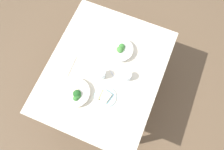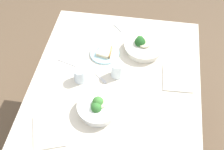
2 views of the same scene
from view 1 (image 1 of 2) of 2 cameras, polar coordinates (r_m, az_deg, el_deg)
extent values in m
plane|color=brown|center=(2.51, -1.51, -4.40)|extent=(6.00, 6.00, 0.00)
cube|color=beige|center=(1.84, -2.05, 1.15)|extent=(1.16, 0.94, 0.01)
cube|color=tan|center=(1.85, -2.03, 0.98)|extent=(1.12, 0.91, 0.02)
cylinder|color=tan|center=(2.43, -5.34, 10.99)|extent=(0.07, 0.07, 0.67)
cylinder|color=tan|center=(2.20, -15.65, -9.52)|extent=(0.07, 0.07, 0.67)
cylinder|color=tan|center=(2.33, 11.23, 4.88)|extent=(0.07, 0.07, 0.67)
cylinder|color=tan|center=(2.09, 2.59, -17.45)|extent=(0.07, 0.07, 0.67)
cylinder|color=white|center=(1.88, 2.10, 6.32)|extent=(0.19, 0.19, 0.05)
cylinder|color=white|center=(1.85, 2.13, 6.70)|extent=(0.22, 0.22, 0.01)
sphere|color=#3D7A33|center=(1.85, 2.60, 6.86)|extent=(0.04, 0.04, 0.04)
sphere|color=#33702D|center=(1.85, 2.53, 7.35)|extent=(0.05, 0.05, 0.05)
sphere|color=#3D7A33|center=(1.83, 2.08, 6.58)|extent=(0.06, 0.06, 0.06)
sphere|color=#1E511E|center=(1.85, 2.12, 6.61)|extent=(0.04, 0.04, 0.04)
cylinder|color=beige|center=(1.84, 1.89, 6.77)|extent=(0.07, 0.07, 0.01)
cylinder|color=silver|center=(1.78, -9.49, -4.67)|extent=(0.21, 0.21, 0.04)
cylinder|color=silver|center=(1.76, -9.61, -4.47)|extent=(0.24, 0.24, 0.01)
sphere|color=#33702D|center=(1.73, -9.36, -5.98)|extent=(0.04, 0.04, 0.04)
sphere|color=#33702D|center=(1.74, -8.98, -5.24)|extent=(0.06, 0.06, 0.06)
sphere|color=#3D7A33|center=(1.74, -8.66, -4.96)|extent=(0.04, 0.04, 0.04)
sphere|color=#1E511E|center=(1.73, -9.05, -4.84)|extent=(0.06, 0.06, 0.06)
cylinder|color=beige|center=(1.74, -9.76, -4.56)|extent=(0.08, 0.08, 0.01)
cylinder|color=#99C6D1|center=(1.76, -1.78, -5.71)|extent=(0.18, 0.18, 0.01)
cube|color=beige|center=(1.75, -1.80, -5.58)|extent=(0.10, 0.09, 0.02)
cube|color=#9E703D|center=(1.75, -2.89, -5.13)|extent=(0.09, 0.01, 0.02)
cylinder|color=silver|center=(1.78, -2.68, 0.18)|extent=(0.07, 0.07, 0.09)
cylinder|color=silver|center=(1.78, 3.93, -0.27)|extent=(0.07, 0.07, 0.08)
cube|color=#B7B7BC|center=(1.81, 0.54, -0.60)|extent=(0.05, 0.06, 0.00)
cube|color=#B7B7BC|center=(1.83, -0.13, 0.72)|extent=(0.03, 0.03, 0.00)
cube|color=#B7B7BC|center=(1.74, -6.29, -12.87)|extent=(0.05, 0.05, 0.00)
cube|color=#B7B7BC|center=(1.75, -6.84, -11.44)|extent=(0.03, 0.03, 0.00)
cube|color=#B7B7BC|center=(1.78, 4.97, -4.53)|extent=(0.06, 0.18, 0.00)
cube|color=#B1A997|center=(1.95, 9.84, 7.48)|extent=(0.23, 0.21, 0.01)
cube|color=#B1A997|center=(1.90, -12.54, 2.81)|extent=(0.20, 0.17, 0.01)
camera|label=2|loc=(1.75, 12.94, 57.53)|focal=49.44mm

